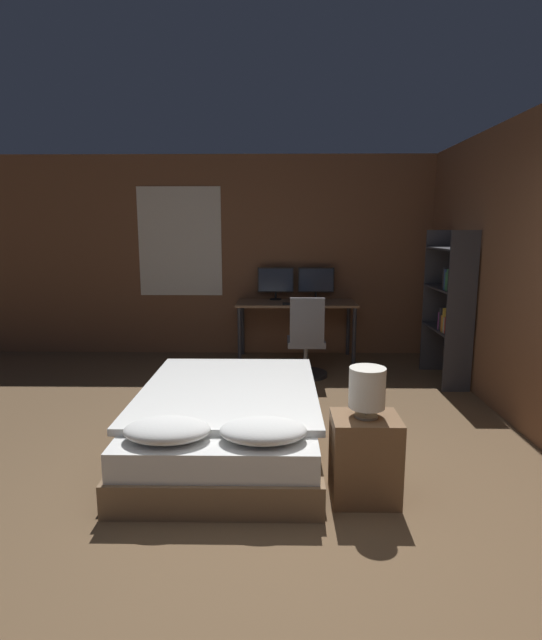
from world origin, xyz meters
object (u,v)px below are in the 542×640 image
object	(u,v)px
desk	(296,309)
bookshelf	(451,301)
bed	(228,420)
monitor_right	(316,281)
nightstand	(365,458)
keyboard	(297,304)
office_chair	(306,346)
computer_mouse	(318,303)
monitor_left	(276,281)
bedside_lamp	(367,388)

from	to	relation	value
desk	bookshelf	world-z (taller)	bookshelf
bed	bookshelf	world-z (taller)	bookshelf
bed	bookshelf	size ratio (longest dim) A/B	1.23
monitor_right	bookshelf	xyz separation A→B (m)	(1.40, -1.22, -0.09)
bed	monitor_right	distance (m)	3.22
nightstand	keyboard	xyz separation A→B (m)	(-0.32, 3.27, 0.51)
desk	keyboard	size ratio (longest dim) A/B	4.28
nightstand	monitor_right	world-z (taller)	monitor_right
nightstand	desk	bearing A→B (deg)	95.27
office_chair	bookshelf	size ratio (longest dim) A/B	0.56
keyboard	bed	bearing A→B (deg)	-103.90
monitor_right	office_chair	size ratio (longest dim) A/B	0.50
bed	monitor_right	world-z (taller)	monitor_right
nightstand	desk	xyz separation A→B (m)	(-0.32, 3.50, 0.41)
monitor_right	bookshelf	distance (m)	1.86
monitor_right	bed	bearing A→B (deg)	-106.79
monitor_right	nightstand	bearing A→B (deg)	-89.24
desk	computer_mouse	distance (m)	0.37
nightstand	office_chair	bearing A→B (deg)	94.92
monitor_left	bookshelf	xyz separation A→B (m)	(1.95, -1.22, -0.09)
nightstand	bedside_lamp	distance (m)	0.47
desk	monitor_right	world-z (taller)	monitor_right
desk	keyboard	world-z (taller)	keyboard
monitor_right	keyboard	bearing A→B (deg)	-121.31
desk	office_chair	size ratio (longest dim) A/B	1.62
bed	nightstand	distance (m)	1.20
desk	monitor_right	distance (m)	0.49
nightstand	keyboard	world-z (taller)	keyboard
monitor_right	computer_mouse	bearing A→B (deg)	-90.13
bed	desk	bearing A→B (deg)	77.18
bedside_lamp	computer_mouse	world-z (taller)	bedside_lamp
bed	monitor_left	distance (m)	3.11
keyboard	bookshelf	world-z (taller)	bookshelf
bed	computer_mouse	xyz separation A→B (m)	(0.90, 2.54, 0.56)
bedside_lamp	monitor_left	distance (m)	3.78
bedside_lamp	bookshelf	xyz separation A→B (m)	(1.35, 2.51, 0.19)
monitor_right	keyboard	world-z (taller)	monitor_right
desk	monitor_left	world-z (taller)	monitor_left
nightstand	bedside_lamp	xyz separation A→B (m)	(0.00, -0.00, 0.47)
nightstand	bedside_lamp	bearing A→B (deg)	-90.00
keyboard	monitor_right	bearing A→B (deg)	58.69
monitor_right	desk	bearing A→B (deg)	-140.37
bed	bedside_lamp	size ratio (longest dim) A/B	6.55
bed	monitor_left	bearing A→B (deg)	83.22
bedside_lamp	office_chair	distance (m)	2.73
bedside_lamp	monitor_left	size ratio (longest dim) A/B	0.66
bedside_lamp	desk	size ratio (longest dim) A/B	0.21
bed	nightstand	xyz separation A→B (m)	(0.95, -0.73, 0.04)
keyboard	computer_mouse	xyz separation A→B (m)	(0.27, 0.00, 0.01)
bedside_lamp	office_chair	bearing A→B (deg)	94.92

